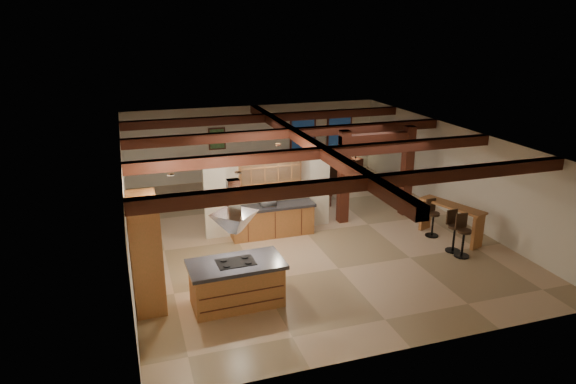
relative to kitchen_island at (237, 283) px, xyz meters
name	(u,v)px	position (x,y,z in m)	size (l,w,h in m)	color
ground	(306,232)	(2.83, 3.37, -0.52)	(12.00, 12.00, 0.00)	#CBAC87
room_walls	(306,175)	(2.83, 3.37, 1.26)	(12.00, 12.00, 12.00)	silver
ceiling_beams	(307,142)	(2.83, 3.37, 2.24)	(10.00, 12.00, 0.28)	#3E1A0F
timber_posts	(376,164)	(5.33, 3.87, 1.24)	(2.50, 0.30, 2.90)	#3E1A0F
partition_wall	(268,196)	(1.83, 3.87, 0.58)	(3.80, 0.18, 2.20)	silver
pantry_cabinet	(146,252)	(-1.83, 0.77, 0.68)	(0.67, 1.60, 2.40)	#AF5F38
back_counter	(272,220)	(1.83, 3.48, -0.04)	(2.50, 0.66, 0.94)	#AF5F38
upper_display_cabinet	(270,173)	(1.83, 3.68, 1.33)	(1.80, 0.36, 0.95)	#AF5F38
range_hood	(235,230)	(0.00, 0.00, 1.26)	(1.10, 1.10, 1.40)	silver
back_windows	(321,137)	(5.63, 9.30, 0.98)	(2.70, 0.07, 1.70)	#3E1A0F
framed_art	(217,139)	(1.33, 9.30, 1.18)	(0.65, 0.05, 0.85)	#3E1A0F
recessed_cans	(233,163)	(0.30, 1.43, 2.35)	(3.16, 2.46, 0.03)	silver
kitchen_island	(237,283)	(0.00, 0.00, 0.00)	(2.12, 1.17, 1.03)	#AF5F38
dining_table	(301,194)	(3.62, 6.00, -0.23)	(1.67, 0.93, 0.59)	#3D1A0F
sofa	(332,170)	(5.76, 8.39, -0.22)	(2.05, 0.80, 0.60)	black
microwave	(269,202)	(1.73, 3.48, 0.54)	(0.44, 0.30, 0.24)	silver
bar_counter	(451,216)	(6.66, 1.69, 0.17)	(1.12, 2.01, 1.03)	#AF5F38
side_table	(355,165)	(7.03, 8.87, -0.24)	(0.45, 0.45, 0.56)	#3E1A0F
table_lamp	(356,153)	(7.03, 8.87, 0.29)	(0.29, 0.29, 0.34)	black
bar_stool_a	(454,231)	(6.22, 0.93, 0.06)	(0.40, 0.40, 1.15)	black
bar_stool_b	(463,235)	(6.25, 0.57, 0.07)	(0.41, 0.41, 1.17)	black
bar_stool_c	(432,218)	(6.26, 2.01, 0.04)	(0.38, 0.39, 1.10)	black
dining_chairs	(301,187)	(3.62, 6.00, 0.02)	(1.65, 1.65, 1.07)	#3E1A0F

